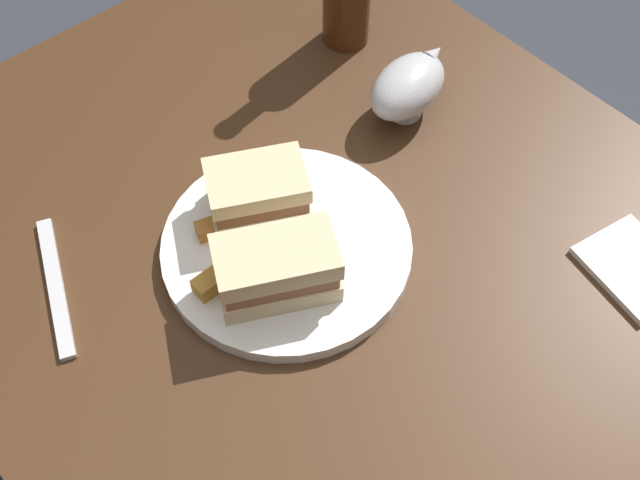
# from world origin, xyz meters

# --- Properties ---
(ground_plane) EXTENTS (6.00, 6.00, 0.00)m
(ground_plane) POSITION_xyz_m (0.00, 0.00, 0.00)
(ground_plane) COLOR #333842
(dining_table) EXTENTS (1.08, 0.81, 0.76)m
(dining_table) POSITION_xyz_m (0.00, 0.00, 0.38)
(dining_table) COLOR #422816
(dining_table) RESTS_ON ground
(plate) EXTENTS (0.27, 0.27, 0.02)m
(plate) POSITION_xyz_m (-0.06, -0.05, 0.77)
(plate) COLOR white
(plate) RESTS_ON dining_table
(sandwich_half_left) EXTENTS (0.11, 0.13, 0.06)m
(sandwich_half_left) POSITION_xyz_m (-0.11, -0.04, 0.80)
(sandwich_half_left) COLOR beige
(sandwich_half_left) RESTS_ON plate
(sandwich_half_right) EXTENTS (0.12, 0.14, 0.07)m
(sandwich_half_right) POSITION_xyz_m (-0.02, -0.09, 0.81)
(sandwich_half_right) COLOR beige
(sandwich_half_right) RESTS_ON plate
(potato_wedge_front) EXTENTS (0.04, 0.06, 0.02)m
(potato_wedge_front) POSITION_xyz_m (-0.12, -0.09, 0.78)
(potato_wedge_front) COLOR #AD702D
(potato_wedge_front) RESTS_ON plate
(potato_wedge_middle) EXTENTS (0.02, 0.06, 0.02)m
(potato_wedge_middle) POSITION_xyz_m (-0.06, -0.13, 0.78)
(potato_wedge_middle) COLOR gold
(potato_wedge_middle) RESTS_ON plate
(potato_wedge_back) EXTENTS (0.03, 0.06, 0.02)m
(potato_wedge_back) POSITION_xyz_m (-0.04, -0.09, 0.78)
(potato_wedge_back) COLOR #AD702D
(potato_wedge_back) RESTS_ON plate
(gravy_boat) EXTENTS (0.09, 0.14, 0.07)m
(gravy_boat) POSITION_xyz_m (-0.12, 0.20, 0.80)
(gravy_boat) COLOR #B7B7BC
(gravy_boat) RESTS_ON dining_table
(napkin) EXTENTS (0.12, 0.11, 0.01)m
(napkin) POSITION_xyz_m (0.21, 0.22, 0.76)
(napkin) COLOR white
(napkin) RESTS_ON dining_table
(fork) EXTENTS (0.17, 0.08, 0.01)m
(fork) POSITION_xyz_m (-0.18, -0.26, 0.76)
(fork) COLOR silver
(fork) RESTS_ON dining_table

